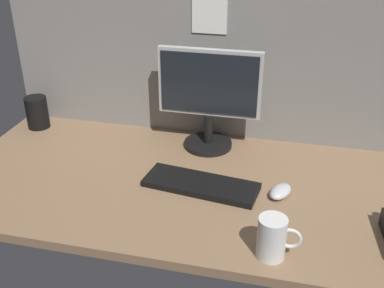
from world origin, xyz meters
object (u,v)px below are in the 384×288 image
Objects in this scene: monitor at (209,96)px; mug_ceramic_white at (273,238)px; keyboard at (201,185)px; mouse at (280,191)px; mug_black_travel at (37,112)px.

monitor reaches higher than mug_ceramic_white.
monitor is at bearing 104.34° from keyboard.
mug_ceramic_white is (28.27, -56.78, -14.33)cm from monitor.
mouse is 28.84cm from mug_ceramic_white.
mug_black_travel is (-74.39, 29.17, 5.46)cm from keyboard.
mug_ceramic_white reaches higher than mouse.
mouse is (28.81, -28.26, -18.55)cm from monitor.
monitor reaches higher than keyboard.
mug_black_travel reaches higher than keyboard.
mug_ceramic_white is (99.19, -56.87, -0.54)cm from mug_black_travel.
keyboard is at bearing -21.41° from mug_black_travel.
mug_black_travel is at bearing 179.93° from monitor.
mouse is (25.34, 0.83, 0.70)cm from keyboard.
keyboard is at bearing -154.38° from mouse.
monitor is at bearing 159.30° from mouse.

